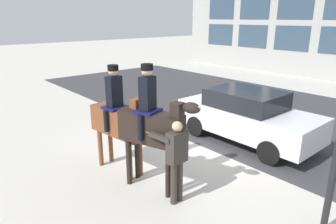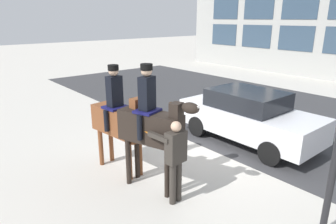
{
  "view_description": "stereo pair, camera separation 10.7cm",
  "coord_description": "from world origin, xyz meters",
  "px_view_note": "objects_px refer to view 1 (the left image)",
  "views": [
    {
      "loc": [
        5.1,
        -5.34,
        3.48
      ],
      "look_at": [
        0.27,
        -1.16,
        1.47
      ],
      "focal_mm": 32.0,
      "sensor_mm": 36.0,
      "label": 1
    },
    {
      "loc": [
        5.17,
        -5.26,
        3.48
      ],
      "look_at": [
        0.27,
        -1.16,
        1.47
      ],
      "focal_mm": 32.0,
      "sensor_mm": 36.0,
      "label": 2
    }
  ],
  "objects_px": {
    "mounted_horse_lead": "(119,119)",
    "street_car_near_lane": "(247,115)",
    "pedestrian_bystander": "(176,156)",
    "mounted_horse_companion": "(152,125)"
  },
  "relations": [
    {
      "from": "mounted_horse_lead",
      "to": "street_car_near_lane",
      "type": "xyz_separation_m",
      "value": [
        0.85,
        3.77,
        -0.52
      ]
    },
    {
      "from": "mounted_horse_lead",
      "to": "mounted_horse_companion",
      "type": "relative_size",
      "value": 0.95
    },
    {
      "from": "pedestrian_bystander",
      "to": "mounted_horse_lead",
      "type": "bearing_deg",
      "value": -0.35
    },
    {
      "from": "mounted_horse_companion",
      "to": "street_car_near_lane",
      "type": "distance_m",
      "value": 3.71
    },
    {
      "from": "pedestrian_bystander",
      "to": "mounted_horse_companion",
      "type": "bearing_deg",
      "value": -4.24
    },
    {
      "from": "mounted_horse_lead",
      "to": "pedestrian_bystander",
      "type": "height_order",
      "value": "mounted_horse_lead"
    },
    {
      "from": "mounted_horse_companion",
      "to": "pedestrian_bystander",
      "type": "xyz_separation_m",
      "value": [
        0.71,
        0.0,
        -0.43
      ]
    },
    {
      "from": "mounted_horse_lead",
      "to": "pedestrian_bystander",
      "type": "bearing_deg",
      "value": -3.41
    },
    {
      "from": "street_car_near_lane",
      "to": "pedestrian_bystander",
      "type": "bearing_deg",
      "value": -75.53
    },
    {
      "from": "mounted_horse_lead",
      "to": "mounted_horse_companion",
      "type": "distance_m",
      "value": 1.1
    }
  ]
}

